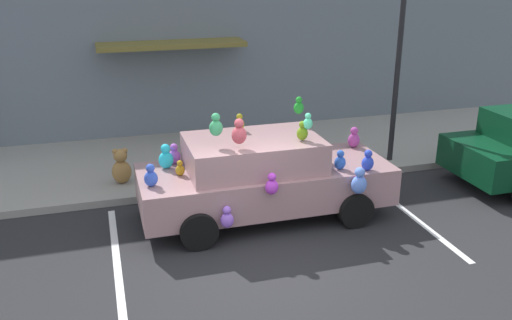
% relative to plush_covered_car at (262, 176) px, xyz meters
% --- Properties ---
extents(ground_plane, '(60.00, 60.00, 0.00)m').
position_rel_plush_covered_car_xyz_m(ground_plane, '(-0.56, -1.77, -0.81)').
color(ground_plane, '#262628').
extents(sidewalk, '(24.00, 4.00, 0.15)m').
position_rel_plush_covered_car_xyz_m(sidewalk, '(-0.56, 3.23, -0.73)').
color(sidewalk, gray).
rests_on(sidewalk, ground).
extents(storefront_building, '(24.00, 1.25, 6.40)m').
position_rel_plush_covered_car_xyz_m(storefront_building, '(-0.56, 5.37, 2.39)').
color(storefront_building, slate).
rests_on(storefront_building, ground).
extents(parking_stripe_front, '(0.12, 3.60, 0.01)m').
position_rel_plush_covered_car_xyz_m(parking_stripe_front, '(2.70, -0.77, -0.80)').
color(parking_stripe_front, silver).
rests_on(parking_stripe_front, ground).
extents(parking_stripe_rear, '(0.12, 3.60, 0.01)m').
position_rel_plush_covered_car_xyz_m(parking_stripe_rear, '(-2.70, -0.77, -0.80)').
color(parking_stripe_rear, silver).
rests_on(parking_stripe_rear, ground).
extents(plush_covered_car, '(4.57, 2.08, 2.13)m').
position_rel_plush_covered_car_xyz_m(plush_covered_car, '(0.00, 0.00, 0.00)').
color(plush_covered_car, '#A47B7E').
rests_on(plush_covered_car, ground).
extents(teddy_bear_on_sidewalk, '(0.40, 0.33, 0.76)m').
position_rel_plush_covered_car_xyz_m(teddy_bear_on_sidewalk, '(-2.41, 2.03, -0.31)').
color(teddy_bear_on_sidewalk, '#9E723D').
rests_on(teddy_bear_on_sidewalk, sidewalk).
extents(street_lamp_post, '(0.28, 0.28, 3.94)m').
position_rel_plush_covered_car_xyz_m(street_lamp_post, '(3.62, 1.73, 1.76)').
color(street_lamp_post, black).
rests_on(street_lamp_post, sidewalk).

